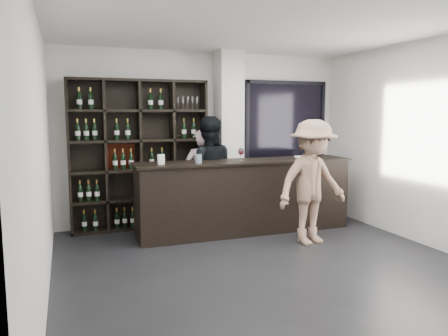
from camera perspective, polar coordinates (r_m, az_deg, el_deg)
name	(u,v)px	position (r m, az deg, el deg)	size (l,w,h in m)	color
floor	(275,272)	(5.36, 6.62, -13.38)	(5.00, 5.50, 0.01)	black
wine_shelf	(140,155)	(7.16, -10.95, 1.68)	(2.20, 0.35, 2.40)	black
structural_column	(229,138)	(7.43, 0.64, 3.94)	(0.40, 0.40, 2.90)	silver
glass_panel	(286,139)	(8.13, 8.04, 3.80)	(1.60, 0.08, 2.10)	black
tasting_counter	(245,196)	(6.88, 2.75, -3.71)	(3.46, 0.71, 1.14)	black
taster_pink	(202,177)	(7.27, -2.86, -1.23)	(0.59, 0.39, 1.61)	beige
taster_black	(208,172)	(7.13, -2.13, -0.56)	(0.88, 0.69, 1.82)	black
customer	(312,182)	(6.36, 11.45, -1.83)	(1.15, 0.66, 1.78)	#99745E
wine_glass	(241,154)	(6.74, 2.24, 1.89)	(0.09, 0.09, 0.22)	white
spit_cup	(198,159)	(6.40, -3.36, 1.21)	(0.10, 0.10, 0.13)	#C4E6F4
napkin_stack	(298,157)	(7.36, 9.68, 1.47)	(0.12, 0.12, 0.02)	white
card_stand	(161,159)	(6.31, -8.24, 1.12)	(0.10, 0.05, 0.14)	white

